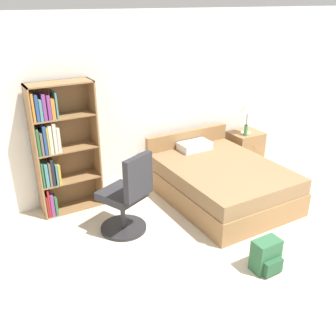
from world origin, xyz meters
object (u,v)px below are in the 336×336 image
bed (219,181)px  table_lamp (248,108)px  water_bottle (246,130)px  nightstand (245,149)px  backpack_green (266,256)px  office_chair (127,198)px  bookshelf (57,148)px

bed → table_lamp: bearing=33.1°
table_lamp → water_bottle: table_lamp is taller
table_lamp → nightstand: bearing=39.8°
nightstand → table_lamp: (-0.04, -0.03, 0.76)m
bed → backpack_green: 1.66m
office_chair → table_lamp: table_lamp is taller
water_bottle → backpack_green: size_ratio=0.51×
nightstand → bed: bearing=-146.7°
bookshelf → table_lamp: 3.16m
nightstand → table_lamp: table_lamp is taller
bed → office_chair: size_ratio=1.79×
bed → backpack_green: bearing=-109.5°
bed → table_lamp: size_ratio=3.42×
bed → table_lamp: (1.07, 0.70, 0.79)m
office_chair → backpack_green: bearing=-55.5°
water_bottle → backpack_green: bearing=-125.4°
nightstand → backpack_green: bearing=-125.9°
table_lamp → water_bottle: (-0.07, -0.08, -0.36)m
table_lamp → water_bottle: 0.37m
bed → backpack_green: size_ratio=5.27×
office_chair → bookshelf: bearing=119.9°
bookshelf → table_lamp: size_ratio=3.12×
bookshelf → bed: bearing=-21.4°
table_lamp → backpack_green: 2.92m
bookshelf → backpack_green: (1.53, -2.38, -0.76)m
nightstand → table_lamp: bearing=-140.2°
bookshelf → backpack_green: bearing=-57.3°
bookshelf → bed: (2.08, -0.82, -0.66)m
office_chair → backpack_green: size_ratio=2.94×
bed → water_bottle: (1.00, 0.62, 0.43)m
office_chair → bed: bearing=5.1°
backpack_green → bookshelf: bearing=122.7°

